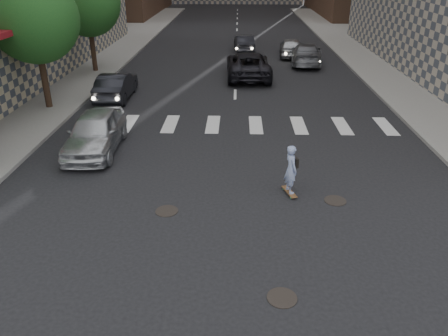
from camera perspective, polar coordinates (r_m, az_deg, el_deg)
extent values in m
plane|color=black|center=(12.39, 0.95, -8.71)|extent=(160.00, 160.00, 0.00)
cube|color=gray|center=(34.28, -24.06, 11.89)|extent=(13.00, 80.00, 0.15)
cube|color=gray|center=(34.18, 27.18, 11.26)|extent=(13.00, 80.00, 0.15)
cube|color=maroon|center=(22.97, -26.57, 15.90)|extent=(1.60, 14.00, 0.25)
cube|color=black|center=(27.10, 26.55, 12.46)|extent=(0.30, 18.00, 4.00)
cylinder|color=#382619|center=(23.93, -22.38, 10.64)|extent=(0.32, 0.32, 2.80)
sphere|color=#194C1E|center=(23.44, -23.61, 17.46)|extent=(4.20, 4.20, 4.20)
cylinder|color=#382619|center=(31.24, -16.74, 14.63)|extent=(0.32, 0.32, 2.80)
sphere|color=#194C1E|center=(30.87, -17.45, 19.89)|extent=(4.20, 4.20, 4.20)
cylinder|color=black|center=(10.47, 7.59, -16.46)|extent=(0.70, 0.70, 0.02)
cylinder|color=black|center=(13.56, -7.49, -5.58)|extent=(0.70, 0.70, 0.02)
cylinder|color=black|center=(14.44, 14.33, -4.14)|extent=(0.70, 0.70, 0.02)
cube|color=brown|center=(14.52, 8.53, -3.07)|extent=(0.46, 0.89, 0.02)
cylinder|color=#2F9B58|center=(14.27, 8.73, -3.87)|extent=(0.05, 0.06, 0.06)
cylinder|color=#2F9B58|center=(14.33, 9.29, -3.78)|extent=(0.05, 0.06, 0.06)
cylinder|color=#2F9B58|center=(14.76, 7.76, -2.74)|extent=(0.05, 0.06, 0.06)
cylinder|color=#2F9B58|center=(14.82, 8.31, -2.66)|extent=(0.05, 0.06, 0.06)
imported|color=#838CBE|center=(14.15, 8.74, -0.14)|extent=(0.55, 0.68, 1.63)
cube|color=black|center=(14.17, 9.35, 0.75)|extent=(0.17, 0.29, 0.31)
imported|color=silver|center=(18.10, -16.47, 4.53)|extent=(2.02, 4.67, 1.57)
imported|color=black|center=(24.95, -13.89, 10.38)|extent=(1.57, 4.37, 1.43)
imported|color=#5B5D63|center=(33.19, 10.67, 14.44)|extent=(2.66, 5.37, 1.50)
imported|color=black|center=(28.90, 3.20, 13.31)|extent=(2.86, 5.92, 1.62)
imported|color=#A2A4A9|center=(35.81, 8.72, 15.34)|extent=(2.05, 4.39, 1.45)
imported|color=black|center=(37.48, 2.63, 15.95)|extent=(1.76, 4.11, 1.32)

